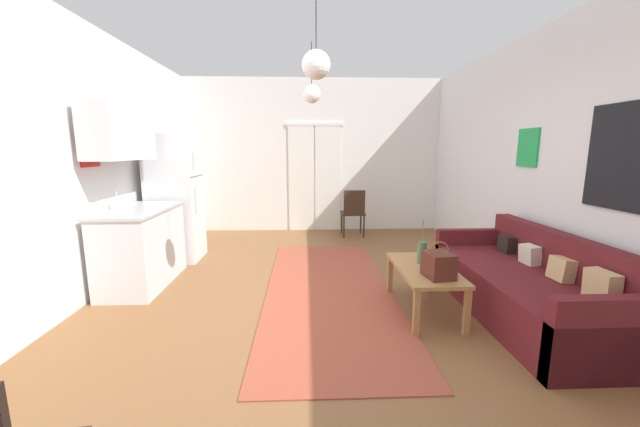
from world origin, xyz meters
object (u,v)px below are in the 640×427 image
at_px(refrigerator, 175,198).
at_px(handbag, 439,265).
at_px(accent_chair, 353,211).
at_px(bamboo_vase, 422,252).
at_px(coffee_table, 424,273).
at_px(pendant_lamp_near, 316,65).
at_px(pendant_lamp_far, 312,94).
at_px(couch, 529,289).

bearing_deg(refrigerator, handbag, -35.25).
bearing_deg(accent_chair, handbag, 94.50).
xyz_separation_m(bamboo_vase, handbag, (0.02, -0.42, 0.01)).
distance_m(coffee_table, accent_chair, 3.10).
bearing_deg(refrigerator, pendant_lamp_near, -44.21).
xyz_separation_m(coffee_table, pendant_lamp_far, (-1.06, 1.48, 1.88)).
height_order(accent_chair, pendant_lamp_near, pendant_lamp_near).
relative_size(accent_chair, pendant_lamp_near, 1.18).
distance_m(couch, accent_chair, 3.47).
distance_m(couch, coffee_table, 0.98).
bearing_deg(pendant_lamp_far, coffee_table, -54.45).
bearing_deg(accent_chair, refrigerator, 23.73).
xyz_separation_m(refrigerator, accent_chair, (2.71, 1.23, -0.41)).
distance_m(bamboo_vase, handbag, 0.42).
height_order(handbag, refrigerator, refrigerator).
distance_m(handbag, pendant_lamp_far, 2.68).
distance_m(refrigerator, accent_chair, 3.00).
relative_size(handbag, pendant_lamp_near, 0.45).
height_order(coffee_table, accent_chair, accent_chair).
relative_size(couch, bamboo_vase, 4.90).
bearing_deg(couch, refrigerator, 153.15).
xyz_separation_m(couch, handbag, (-0.93, -0.13, 0.29)).
bearing_deg(accent_chair, coffee_table, 94.48).
height_order(couch, pendant_lamp_near, pendant_lamp_near).
bearing_deg(handbag, pendant_lamp_near, 167.26).
relative_size(handbag, refrigerator, 0.19).
height_order(bamboo_vase, refrigerator, refrigerator).
distance_m(couch, handbag, 0.99).
relative_size(couch, pendant_lamp_near, 2.94).
relative_size(bamboo_vase, handbag, 1.32).
bearing_deg(pendant_lamp_near, couch, -3.14).
bearing_deg(pendant_lamp_far, handbag, -58.33).
bearing_deg(handbag, bamboo_vase, 92.29).
bearing_deg(pendant_lamp_far, bamboo_vase, -51.47).
height_order(couch, handbag, couch).
height_order(bamboo_vase, accent_chair, bamboo_vase).
xyz_separation_m(handbag, accent_chair, (-0.31, 3.37, -0.08)).
bearing_deg(refrigerator, accent_chair, 24.52).
distance_m(coffee_table, pendant_lamp_near, 2.16).
bearing_deg(accent_chair, pendant_lamp_far, 63.47).
height_order(bamboo_vase, pendant_lamp_far, pendant_lamp_far).
bearing_deg(pendant_lamp_far, refrigerator, 169.10).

